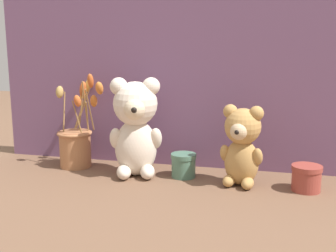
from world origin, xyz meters
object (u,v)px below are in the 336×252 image
teddy_bear_large (135,125)px  flower_vase (76,141)px  teddy_bear_medium (242,144)px  decorative_tin_short (183,165)px  decorative_tin_tall (306,178)px

teddy_bear_large → flower_vase: size_ratio=0.98×
teddy_bear_large → teddy_bear_medium: size_ratio=1.30×
flower_vase → decorative_tin_short: size_ratio=4.00×
decorative_tin_tall → decorative_tin_short: size_ratio=1.08×
teddy_bear_medium → decorative_tin_short: 0.20m
teddy_bear_medium → decorative_tin_tall: (0.18, -0.00, -0.09)m
flower_vase → decorative_tin_tall: bearing=-4.9°
decorative_tin_tall → teddy_bear_large: bearing=178.2°
flower_vase → decorative_tin_short: 0.38m
teddy_bear_large → flower_vase: bearing=168.1°
teddy_bear_medium → teddy_bear_large: bearing=177.6°
decorative_tin_tall → decorative_tin_short: (-0.36, 0.04, 0.00)m
teddy_bear_medium → flower_vase: size_ratio=0.75×
teddy_bear_medium → decorative_tin_short: bearing=168.9°
teddy_bear_medium → decorative_tin_short: teddy_bear_medium is taller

